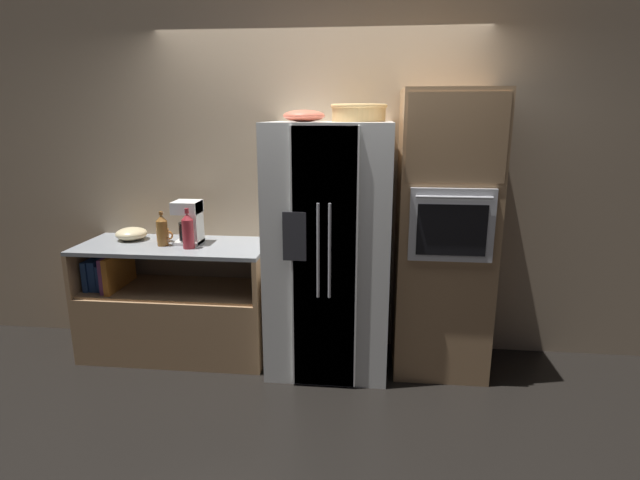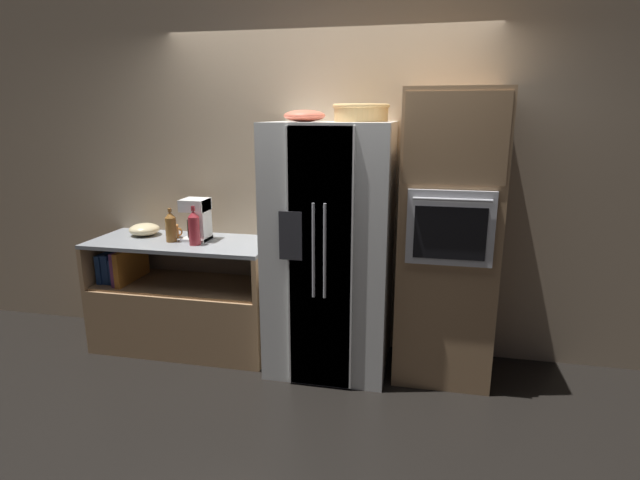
# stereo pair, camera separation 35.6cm
# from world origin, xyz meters

# --- Properties ---
(ground_plane) EXTENTS (20.00, 20.00, 0.00)m
(ground_plane) POSITION_xyz_m (0.00, 0.00, 0.00)
(ground_plane) COLOR black
(wall_back) EXTENTS (12.00, 0.06, 2.80)m
(wall_back) POSITION_xyz_m (0.00, 0.44, 1.40)
(wall_back) COLOR tan
(wall_back) RESTS_ON ground_plane
(counter_left) EXTENTS (1.45, 0.63, 0.90)m
(counter_left) POSITION_xyz_m (-1.12, 0.10, 0.33)
(counter_left) COLOR #A87F56
(counter_left) RESTS_ON ground_plane
(refrigerator) EXTENTS (0.87, 0.77, 1.83)m
(refrigerator) POSITION_xyz_m (0.12, 0.04, 0.91)
(refrigerator) COLOR white
(refrigerator) RESTS_ON ground_plane
(wall_oven) EXTENTS (0.67, 0.68, 2.05)m
(wall_oven) POSITION_xyz_m (0.94, 0.10, 1.03)
(wall_oven) COLOR #A87F56
(wall_oven) RESTS_ON ground_plane
(wicker_basket) EXTENTS (0.40, 0.40, 0.12)m
(wicker_basket) POSITION_xyz_m (0.31, 0.13, 1.89)
(wicker_basket) COLOR tan
(wicker_basket) RESTS_ON refrigerator
(fruit_bowl) EXTENTS (0.28, 0.28, 0.08)m
(fruit_bowl) POSITION_xyz_m (-0.05, -0.04, 1.87)
(fruit_bowl) COLOR #DB664C
(fruit_bowl) RESTS_ON refrigerator
(bottle_tall) EXTENTS (0.08, 0.08, 0.27)m
(bottle_tall) POSITION_xyz_m (-1.16, 0.05, 1.02)
(bottle_tall) COLOR brown
(bottle_tall) RESTS_ON counter_left
(bottle_short) EXTENTS (0.09, 0.09, 0.30)m
(bottle_short) POSITION_xyz_m (-0.94, -0.00, 1.04)
(bottle_short) COLOR maroon
(bottle_short) RESTS_ON counter_left
(mug) EXTENTS (0.13, 0.09, 0.10)m
(mug) POSITION_xyz_m (-1.21, 0.17, 0.95)
(mug) COLOR orange
(mug) RESTS_ON counter_left
(mixing_bowl) EXTENTS (0.25, 0.25, 0.10)m
(mixing_bowl) POSITION_xyz_m (-1.49, 0.20, 0.95)
(mixing_bowl) COLOR beige
(mixing_bowl) RESTS_ON counter_left
(coffee_maker) EXTENTS (0.20, 0.20, 0.33)m
(coffee_maker) POSITION_xyz_m (-0.97, 0.15, 1.08)
(coffee_maker) COLOR white
(coffee_maker) RESTS_ON counter_left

